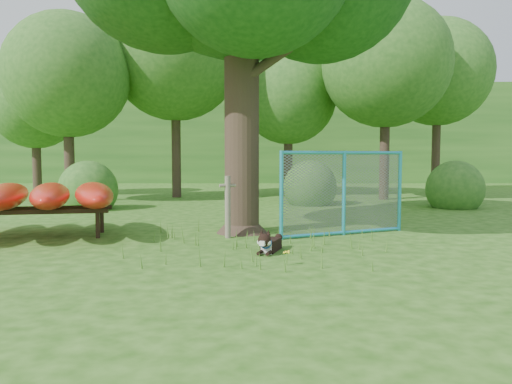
{
  "coord_description": "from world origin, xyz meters",
  "views": [
    {
      "loc": [
        0.23,
        -7.81,
        1.66
      ],
      "look_at": [
        0.2,
        1.2,
        1.0
      ],
      "focal_mm": 35.0,
      "sensor_mm": 36.0,
      "label": 1
    }
  ],
  "objects": [
    {
      "name": "bg_tree_f",
      "position": [
        -9.0,
        13.0,
        3.73
      ],
      "size": [
        3.6,
        3.6,
        5.55
      ],
      "color": "#33251C",
      "rests_on": "ground"
    },
    {
      "name": "fence_section",
      "position": [
        2.03,
        2.55,
        0.88
      ],
      "size": [
        2.77,
        1.32,
        2.93
      ],
      "rotation": [
        0.0,
        0.0,
        0.43
      ],
      "color": "#29A0C3",
      "rests_on": "ground"
    },
    {
      "name": "wildflower_clump",
      "position": [
        0.67,
        -0.35,
        0.18
      ],
      "size": [
        0.1,
        0.09,
        0.23
      ],
      "rotation": [
        0.0,
        0.0,
        0.32
      ],
      "color": "#4D7E29",
      "rests_on": "ground"
    },
    {
      "name": "wooden_post",
      "position": [
        -0.37,
        2.16,
        0.66
      ],
      "size": [
        0.34,
        0.18,
        1.25
      ],
      "rotation": [
        0.0,
        0.0,
        0.37
      ],
      "color": "#6F6453",
      "rests_on": "ground"
    },
    {
      "name": "shrub_left",
      "position": [
        -5.0,
        7.5,
        0.0
      ],
      "size": [
        1.8,
        1.8,
        1.8
      ],
      "primitive_type": "sphere",
      "color": "#2C611F",
      "rests_on": "ground"
    },
    {
      "name": "bg_tree_a",
      "position": [
        -6.5,
        10.0,
        4.48
      ],
      "size": [
        4.4,
        4.4,
        6.7
      ],
      "color": "#33251C",
      "rests_on": "ground"
    },
    {
      "name": "shrub_right",
      "position": [
        6.5,
        8.0,
        0.0
      ],
      "size": [
        1.8,
        1.8,
        1.8
      ],
      "primitive_type": "sphere",
      "color": "#2C611F",
      "rests_on": "ground"
    },
    {
      "name": "bg_tree_e",
      "position": [
        8.0,
        14.0,
        5.23
      ],
      "size": [
        4.6,
        4.6,
        7.55
      ],
      "color": "#33251C",
      "rests_on": "ground"
    },
    {
      "name": "bg_tree_c",
      "position": [
        1.5,
        13.0,
        4.11
      ],
      "size": [
        4.0,
        4.0,
        6.12
      ],
      "color": "#33251C",
      "rests_on": "ground"
    },
    {
      "name": "kayak_rack",
      "position": [
        -4.41,
        2.22,
        0.84
      ],
      "size": [
        4.19,
        3.74,
        1.1
      ],
      "rotation": [
        0.0,
        0.0,
        0.19
      ],
      "color": "black",
      "rests_on": "ground"
    },
    {
      "name": "husky_dog",
      "position": [
        0.43,
        0.64,
        0.15
      ],
      "size": [
        0.47,
        0.93,
        0.43
      ],
      "rotation": [
        0.0,
        0.0,
        -0.31
      ],
      "color": "black",
      "rests_on": "ground"
    },
    {
      "name": "bg_tree_b",
      "position": [
        -3.0,
        12.0,
        5.61
      ],
      "size": [
        5.2,
        5.2,
        8.22
      ],
      "color": "#33251C",
      "rests_on": "ground"
    },
    {
      "name": "shrub_mid",
      "position": [
        2.0,
        9.0,
        0.0
      ],
      "size": [
        1.8,
        1.8,
        1.8
      ],
      "primitive_type": "sphere",
      "color": "#2C611F",
      "rests_on": "ground"
    },
    {
      "name": "bg_tree_d",
      "position": [
        5.0,
        11.0,
        5.08
      ],
      "size": [
        4.8,
        4.8,
        7.5
      ],
      "color": "#33251C",
      "rests_on": "ground"
    },
    {
      "name": "ground",
      "position": [
        0.0,
        0.0,
        0.0
      ],
      "size": [
        80.0,
        80.0,
        0.0
      ],
      "primitive_type": "plane",
      "color": "#235310",
      "rests_on": "ground"
    },
    {
      "name": "wooded_hillside",
      "position": [
        0.0,
        28.0,
        3.0
      ],
      "size": [
        80.0,
        12.0,
        6.0
      ],
      "primitive_type": "cube",
      "color": "#2C611F",
      "rests_on": "ground"
    }
  ]
}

